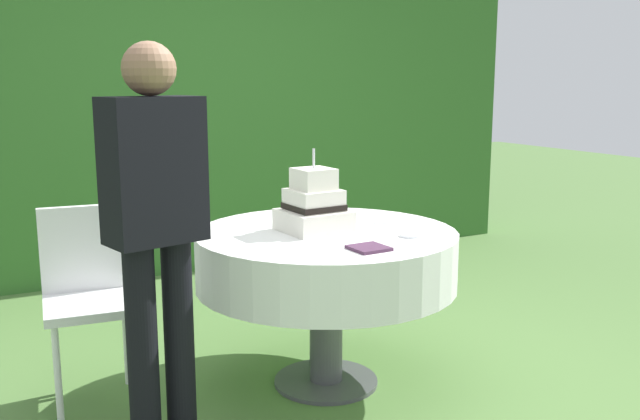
% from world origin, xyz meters
% --- Properties ---
extents(ground_plane, '(20.00, 20.00, 0.00)m').
position_xyz_m(ground_plane, '(0.00, 0.00, 0.00)').
color(ground_plane, '#547A3D').
extents(foliage_hedge, '(5.91, 0.52, 2.56)m').
position_xyz_m(foliage_hedge, '(0.00, 2.50, 1.28)').
color(foliage_hedge, '#336628').
rests_on(foliage_hedge, ground_plane).
extents(cake_table, '(1.23, 1.23, 0.76)m').
position_xyz_m(cake_table, '(0.00, 0.00, 0.62)').
color(cake_table, '#4C4C51').
rests_on(cake_table, ground_plane).
extents(wedding_cake, '(0.31, 0.32, 0.39)m').
position_xyz_m(wedding_cake, '(-0.05, 0.03, 0.88)').
color(wedding_cake, white).
rests_on(wedding_cake, cake_table).
extents(serving_plate_near, '(0.12, 0.12, 0.01)m').
position_xyz_m(serving_plate_near, '(0.34, 0.05, 0.77)').
color(serving_plate_near, white).
rests_on(serving_plate_near, cake_table).
extents(serving_plate_far, '(0.10, 0.10, 0.01)m').
position_xyz_m(serving_plate_far, '(0.28, -0.28, 0.77)').
color(serving_plate_far, white).
rests_on(serving_plate_far, cake_table).
extents(napkin_stack, '(0.16, 0.16, 0.01)m').
position_xyz_m(napkin_stack, '(-0.01, -0.41, 0.77)').
color(napkin_stack, '#4C2D47').
rests_on(napkin_stack, cake_table).
extents(garden_chair, '(0.44, 0.44, 0.89)m').
position_xyz_m(garden_chair, '(-1.03, 0.37, 0.54)').
color(garden_chair, white).
rests_on(garden_chair, ground_plane).
extents(standing_person, '(0.40, 0.28, 1.60)m').
position_xyz_m(standing_person, '(-0.86, -0.23, 0.93)').
color(standing_person, black).
rests_on(standing_person, ground_plane).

